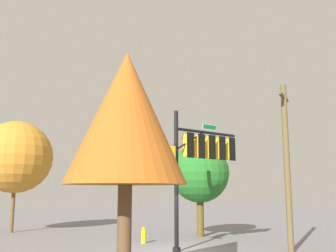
# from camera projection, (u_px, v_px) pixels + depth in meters

# --- Properties ---
(ground_plane) EXTENTS (120.00, 120.00, 0.00)m
(ground_plane) POSITION_uv_depth(u_px,v_px,m) (177.00, 252.00, 17.79)
(ground_plane) COLOR slate
(signal_pole_assembly) EXTENTS (4.68, 1.08, 6.51)m
(signal_pole_assembly) POSITION_uv_depth(u_px,v_px,m) (198.00, 154.00, 19.43)
(signal_pole_assembly) COLOR black
(signal_pole_assembly) RESTS_ON ground_plane
(utility_pole) EXTENTS (1.63, 0.98, 7.74)m
(utility_pole) POSITION_uv_depth(u_px,v_px,m) (287.00, 163.00, 18.20)
(utility_pole) COLOR brown
(utility_pole) RESTS_ON ground_plane
(fire_hydrant) EXTENTS (0.33, 0.24, 0.83)m
(fire_hydrant) POSITION_uv_depth(u_px,v_px,m) (144.00, 235.00, 20.77)
(fire_hydrant) COLOR yellow
(fire_hydrant) RESTS_ON ground_plane
(tree_near) EXTENTS (3.49, 3.49, 6.76)m
(tree_near) POSITION_uv_depth(u_px,v_px,m) (126.00, 118.00, 11.33)
(tree_near) COLOR brown
(tree_near) RESTS_ON ground_plane
(tree_mid) EXTENTS (4.97, 4.97, 7.55)m
(tree_mid) POSITION_uv_depth(u_px,v_px,m) (16.00, 157.00, 27.12)
(tree_mid) COLOR brown
(tree_mid) RESTS_ON ground_plane
(tree_far) EXTENTS (3.64, 3.64, 5.66)m
(tree_far) POSITION_uv_depth(u_px,v_px,m) (200.00, 173.00, 24.47)
(tree_far) COLOR #534519
(tree_far) RESTS_ON ground_plane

